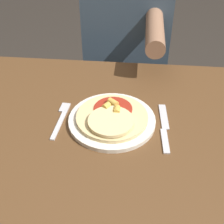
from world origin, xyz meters
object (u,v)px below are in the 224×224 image
at_px(dining_table, 120,150).
at_px(pizza, 112,117).
at_px(fork, 61,118).
at_px(plate, 112,120).
at_px(knife, 164,128).
at_px(person_diner, 127,38).

height_order(dining_table, pizza, pizza).
bearing_deg(fork, plate, -0.74).
bearing_deg(pizza, knife, -3.81).
xyz_separation_m(dining_table, person_diner, (-0.02, 0.65, 0.08)).
bearing_deg(pizza, plate, 89.28).
bearing_deg(fork, person_diner, 74.86).
xyz_separation_m(pizza, person_diner, (0.01, 0.64, -0.05)).
relative_size(pizza, person_diner, 0.19).
relative_size(knife, person_diner, 0.19).
bearing_deg(knife, plate, 174.48).
bearing_deg(fork, knife, -3.13).
distance_m(dining_table, plate, 0.12).
bearing_deg(plate, dining_table, -22.87).
xyz_separation_m(pizza, knife, (0.16, -0.01, -0.02)).
distance_m(plate, knife, 0.16).
relative_size(plate, knife, 1.21).
relative_size(plate, pizza, 1.22).
height_order(dining_table, fork, fork).
distance_m(dining_table, person_diner, 0.65).
height_order(plate, person_diner, person_diner).
relative_size(fork, person_diner, 0.15).
height_order(fork, person_diner, person_diner).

